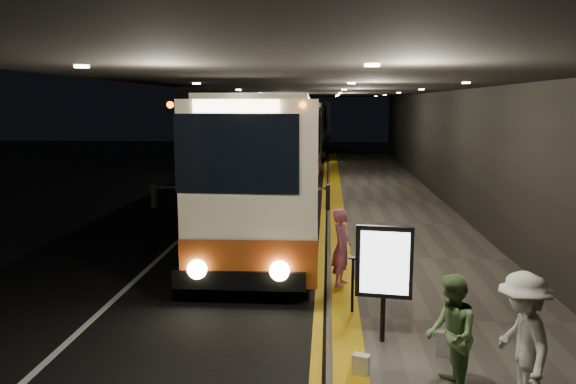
{
  "coord_description": "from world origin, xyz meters",
  "views": [
    {
      "loc": [
        2.5,
        -12.76,
        3.94
      ],
      "look_at": [
        1.49,
        1.32,
        1.7
      ],
      "focal_mm": 35.0,
      "sensor_mm": 36.0,
      "label": 1
    }
  ],
  "objects_px": {
    "passenger_boarding": "(342,247)",
    "info_sign": "(384,264)",
    "passenger_waiting_green": "(451,334)",
    "bag_polka": "(447,344)",
    "stanchion_post": "(352,285)",
    "coach_second": "(297,148)",
    "coach_main": "(271,171)",
    "coach_third": "(310,130)",
    "passenger_waiting_white": "(522,343)",
    "bag_plain": "(361,365)"
  },
  "relations": [
    {
      "from": "coach_third",
      "to": "stanchion_post",
      "type": "bearing_deg",
      "value": -83.73
    },
    {
      "from": "bag_polka",
      "to": "stanchion_post",
      "type": "height_order",
      "value": "stanchion_post"
    },
    {
      "from": "stanchion_post",
      "to": "passenger_waiting_green",
      "type": "bearing_deg",
      "value": -67.19
    },
    {
      "from": "passenger_waiting_white",
      "to": "stanchion_post",
      "type": "distance_m",
      "value": 3.73
    },
    {
      "from": "stanchion_post",
      "to": "coach_second",
      "type": "bearing_deg",
      "value": 96.24
    },
    {
      "from": "passenger_waiting_white",
      "to": "stanchion_post",
      "type": "relative_size",
      "value": 1.72
    },
    {
      "from": "coach_main",
      "to": "coach_second",
      "type": "distance_m",
      "value": 12.28
    },
    {
      "from": "passenger_waiting_green",
      "to": "bag_polka",
      "type": "height_order",
      "value": "passenger_waiting_green"
    },
    {
      "from": "coach_main",
      "to": "passenger_waiting_green",
      "type": "xyz_separation_m",
      "value": [
        3.32,
        -9.5,
        -0.98
      ]
    },
    {
      "from": "coach_second",
      "to": "coach_third",
      "type": "relative_size",
      "value": 0.87
    },
    {
      "from": "passenger_waiting_green",
      "to": "stanchion_post",
      "type": "xyz_separation_m",
      "value": [
        -1.16,
        2.76,
        -0.28
      ]
    },
    {
      "from": "bag_polka",
      "to": "passenger_waiting_white",
      "type": "bearing_deg",
      "value": -68.62
    },
    {
      "from": "passenger_waiting_white",
      "to": "bag_plain",
      "type": "distance_m",
      "value": 2.19
    },
    {
      "from": "info_sign",
      "to": "bag_polka",
      "type": "bearing_deg",
      "value": -19.69
    },
    {
      "from": "stanchion_post",
      "to": "bag_plain",
      "type": "bearing_deg",
      "value": -89.39
    },
    {
      "from": "bag_polka",
      "to": "stanchion_post",
      "type": "relative_size",
      "value": 0.38
    },
    {
      "from": "passenger_waiting_white",
      "to": "bag_polka",
      "type": "relative_size",
      "value": 4.55
    },
    {
      "from": "bag_plain",
      "to": "info_sign",
      "type": "xyz_separation_m",
      "value": [
        0.41,
        1.16,
        1.13
      ]
    },
    {
      "from": "passenger_waiting_green",
      "to": "info_sign",
      "type": "height_order",
      "value": "info_sign"
    },
    {
      "from": "passenger_boarding",
      "to": "stanchion_post",
      "type": "relative_size",
      "value": 1.58
    },
    {
      "from": "passenger_boarding",
      "to": "coach_second",
      "type": "bearing_deg",
      "value": 21.18
    },
    {
      "from": "coach_third",
      "to": "passenger_boarding",
      "type": "xyz_separation_m",
      "value": [
        1.74,
        -31.95,
        -0.92
      ]
    },
    {
      "from": "coach_main",
      "to": "bag_plain",
      "type": "xyz_separation_m",
      "value": [
        2.18,
        -9.11,
        -1.63
      ]
    },
    {
      "from": "coach_second",
      "to": "passenger_boarding",
      "type": "xyz_separation_m",
      "value": [
        1.91,
        -17.47,
        -0.69
      ]
    },
    {
      "from": "passenger_waiting_green",
      "to": "stanchion_post",
      "type": "distance_m",
      "value": 3.01
    },
    {
      "from": "coach_third",
      "to": "stanchion_post",
      "type": "distance_m",
      "value": 33.56
    },
    {
      "from": "coach_main",
      "to": "coach_third",
      "type": "xyz_separation_m",
      "value": [
        0.25,
        26.76,
        -0.04
      ]
    },
    {
      "from": "coach_second",
      "to": "stanchion_post",
      "type": "xyz_separation_m",
      "value": [
        2.08,
        -19.01,
        -0.99
      ]
    },
    {
      "from": "passenger_waiting_white",
      "to": "bag_polka",
      "type": "bearing_deg",
      "value": -161.63
    },
    {
      "from": "coach_main",
      "to": "bag_polka",
      "type": "distance_m",
      "value": 9.28
    },
    {
      "from": "info_sign",
      "to": "passenger_waiting_white",
      "type": "bearing_deg",
      "value": -44.55
    },
    {
      "from": "coach_second",
      "to": "info_sign",
      "type": "height_order",
      "value": "coach_second"
    },
    {
      "from": "passenger_boarding",
      "to": "stanchion_post",
      "type": "bearing_deg",
      "value": -158.87
    },
    {
      "from": "coach_main",
      "to": "stanchion_post",
      "type": "distance_m",
      "value": 7.18
    },
    {
      "from": "coach_third",
      "to": "info_sign",
      "type": "relative_size",
      "value": 6.66
    },
    {
      "from": "passenger_boarding",
      "to": "bag_polka",
      "type": "relative_size",
      "value": 4.2
    },
    {
      "from": "coach_third",
      "to": "passenger_boarding",
      "type": "height_order",
      "value": "coach_third"
    },
    {
      "from": "passenger_boarding",
      "to": "passenger_waiting_green",
      "type": "distance_m",
      "value": 4.5
    },
    {
      "from": "coach_main",
      "to": "passenger_waiting_white",
      "type": "height_order",
      "value": "coach_main"
    },
    {
      "from": "coach_third",
      "to": "passenger_waiting_green",
      "type": "height_order",
      "value": "coach_third"
    },
    {
      "from": "bag_plain",
      "to": "passenger_waiting_white",
      "type": "bearing_deg",
      "value": -22.6
    },
    {
      "from": "coach_main",
      "to": "passenger_waiting_green",
      "type": "height_order",
      "value": "coach_main"
    },
    {
      "from": "passenger_boarding",
      "to": "info_sign",
      "type": "height_order",
      "value": "info_sign"
    },
    {
      "from": "bag_plain",
      "to": "coach_main",
      "type": "bearing_deg",
      "value": 103.47
    },
    {
      "from": "coach_main",
      "to": "passenger_boarding",
      "type": "distance_m",
      "value": 5.64
    },
    {
      "from": "passenger_waiting_green",
      "to": "passenger_boarding",
      "type": "bearing_deg",
      "value": -159.85
    },
    {
      "from": "coach_second",
      "to": "passenger_waiting_green",
      "type": "relative_size",
      "value": 6.92
    },
    {
      "from": "bag_plain",
      "to": "coach_third",
      "type": "bearing_deg",
      "value": 93.09
    },
    {
      "from": "coach_second",
      "to": "passenger_boarding",
      "type": "height_order",
      "value": "coach_second"
    },
    {
      "from": "passenger_boarding",
      "to": "passenger_waiting_green",
      "type": "xyz_separation_m",
      "value": [
        1.33,
        -4.3,
        -0.02
      ]
    }
  ]
}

